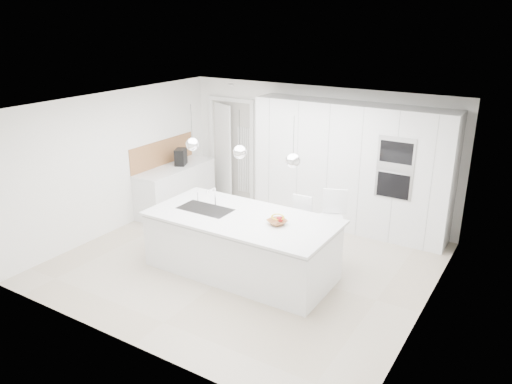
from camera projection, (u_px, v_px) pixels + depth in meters
The scene contains 26 objects.
floor at pixel (246, 262), 7.96m from camera, with size 5.50×5.50×0.00m, color #B9AB96.
wall_back at pixel (316, 152), 9.55m from camera, with size 5.50×5.50×0.00m, color white.
wall_left at pixel (116, 162), 8.91m from camera, with size 5.00×5.00×0.00m, color white.
ceiling at pixel (245, 106), 7.13m from camera, with size 5.50×5.50×0.00m, color white.
tall_cabinets at pixel (349, 167), 8.94m from camera, with size 3.60×0.60×2.30m, color white.
oven_stack at pixel (395, 168), 8.18m from camera, with size 0.62×0.04×1.05m, color #A5A5A8, non-canonical shape.
doorway_frame at pixel (232, 150), 10.57m from camera, with size 1.11×0.08×2.13m, color white, non-canonical shape.
hallway_door at pixel (221, 150), 10.66m from camera, with size 0.82×0.04×2.00m, color white.
radiator at pixel (244, 160), 10.46m from camera, with size 0.32×0.04×1.40m, color white, non-canonical shape.
left_base_cabinets at pixel (176, 189), 9.99m from camera, with size 0.60×1.80×0.86m, color white.
left_worktop at pixel (175, 168), 9.84m from camera, with size 0.62×1.82×0.04m, color white.
oak_backsplash at pixel (163, 152), 9.90m from camera, with size 0.02×1.80×0.50m, color #AA7243.
island_base at pixel (241, 246), 7.53m from camera, with size 2.80×1.20×0.86m, color white.
island_worktop at pixel (242, 218), 7.42m from camera, with size 2.84×1.40×0.04m, color white.
island_sink at pixel (205, 214), 7.72m from camera, with size 0.84×0.44×0.18m, color #3F3F42, non-canonical shape.
island_tap at pixel (215, 197), 7.78m from camera, with size 0.02×0.02×0.30m, color white.
pendant_left at pixel (192, 144), 7.46m from camera, with size 0.20×0.20×0.20m, color white.
pendant_mid at pixel (240, 152), 7.04m from camera, with size 0.20×0.20×0.20m, color white.
pendant_right at pixel (293, 161), 6.61m from camera, with size 0.20×0.20×0.20m, color white.
fruit_bowl at pixel (277, 222), 7.12m from camera, with size 0.27×0.27×0.07m, color #AA7243.
espresso_machine at pixel (181, 157), 9.92m from camera, with size 0.19×0.30×0.32m, color black.
bar_stool_left at pixel (298, 229), 7.90m from camera, with size 0.34×0.48×1.04m, color white, non-canonical shape.
bar_stool_right at pixel (330, 229), 7.75m from camera, with size 0.39×0.54×1.19m, color white, non-canonical shape.
apple_a at pixel (280, 219), 7.12m from camera, with size 0.09×0.09×0.09m, color maroon.
apple_b at pixel (279, 219), 7.14m from camera, with size 0.07×0.07×0.07m, color maroon.
banana_bunch at pixel (278, 217), 7.10m from camera, with size 0.20×0.20×0.03m, color yellow.
Camera 1 is at (3.88, -5.98, 3.72)m, focal length 35.00 mm.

